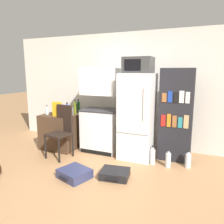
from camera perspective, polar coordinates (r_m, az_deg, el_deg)
name	(u,v)px	position (r m, az deg, el deg)	size (l,w,h in m)	color
ground_plane	(89,183)	(3.46, -6.05, -18.07)	(24.00, 24.00, 0.00)	#A3754C
wall_back	(140,90)	(4.84, 7.43, 5.60)	(6.40, 0.10, 2.48)	beige
side_table	(63,130)	(4.94, -12.71, -4.71)	(0.73, 0.78, 0.75)	#422D1E
kitchen_hutch	(101,114)	(4.51, -2.95, -0.41)	(0.75, 0.53, 1.74)	white
refrigerator	(137,116)	(4.18, 6.64, -1.14)	(0.62, 0.64, 1.62)	white
microwave	(138,65)	(4.10, 6.92, 12.05)	(0.52, 0.43, 0.29)	#333333
bookshelf	(176,115)	(4.19, 16.33, -0.81)	(0.59, 0.31, 1.71)	black
bottle_green_tall	(78,107)	(4.97, -8.75, 1.36)	(0.07, 0.07, 0.29)	#1E6028
bottle_milk_white	(72,111)	(4.65, -10.50, 0.20)	(0.07, 0.07, 0.20)	white
bottle_blue_soda	(67,109)	(4.82, -11.62, 0.75)	(0.08, 0.08, 0.25)	#1E47A3
bottle_olive_oil	(75,108)	(4.75, -9.66, 1.02)	(0.06, 0.06, 0.31)	#566619
bottle_wine_dark	(75,108)	(4.88, -9.57, 1.00)	(0.08, 0.08, 0.26)	black
bottle_clear_short	(47,111)	(4.87, -16.62, 0.35)	(0.06, 0.06, 0.19)	silver
bowl	(63,111)	(5.09, -12.72, 0.30)	(0.17, 0.17, 0.05)	silver
cereal_box	(57,109)	(4.57, -14.15, 0.71)	(0.19, 0.07, 0.30)	gold
chair	(62,127)	(4.36, -12.90, -3.87)	(0.46, 0.46, 1.01)	black
suitcase_large_flat	(115,174)	(3.58, 0.73, -15.83)	(0.49, 0.43, 0.12)	black
suitcase_small_flat	(74,174)	(3.62, -9.77, -15.55)	(0.55, 0.52, 0.14)	navy
water_bottle_front	(168,160)	(4.02, 14.46, -11.97)	(0.09, 0.09, 0.32)	silver
water_bottle_middle	(153,156)	(4.08, 10.58, -11.31)	(0.09, 0.09, 0.35)	silver
water_bottle_back	(188,160)	(4.11, 19.26, -11.80)	(0.10, 0.10, 0.31)	silver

